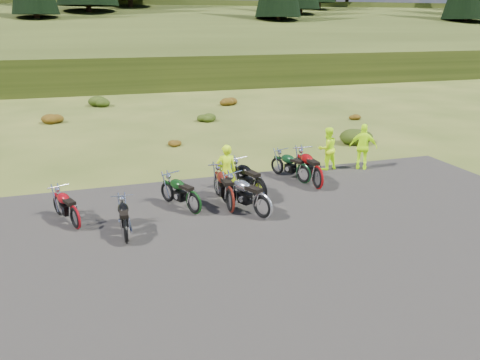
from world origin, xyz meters
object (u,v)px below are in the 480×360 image
object	(u,v)px
motorcycle_3	(262,219)
person_middle	(226,172)
motorcycle_0	(127,244)
motorcycle_7	(303,184)

from	to	relation	value
motorcycle_3	person_middle	size ratio (longest dim) A/B	1.25
motorcycle_0	motorcycle_7	size ratio (longest dim) A/B	0.92
motorcycle_0	person_middle	size ratio (longest dim) A/B	1.05
motorcycle_7	person_middle	world-z (taller)	person_middle
person_middle	motorcycle_7	bearing A→B (deg)	-163.14
motorcycle_7	motorcycle_0	bearing A→B (deg)	93.14
motorcycle_0	person_middle	distance (m)	4.41
person_middle	motorcycle_3	bearing A→B (deg)	111.01
motorcycle_3	motorcycle_0	bearing A→B (deg)	70.46
motorcycle_3	motorcycle_7	xyz separation A→B (m)	(2.56, 2.60, 0.00)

